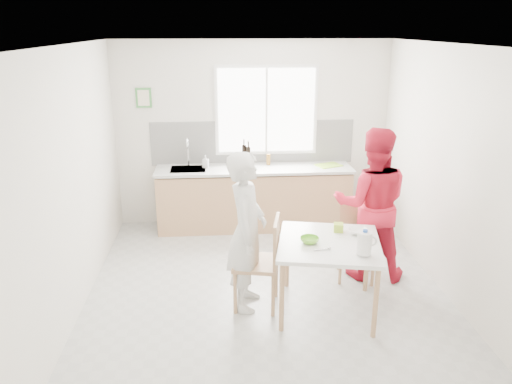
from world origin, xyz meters
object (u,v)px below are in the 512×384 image
person_white (247,232)px  chair_left (263,259)px  dining_table (329,249)px  chair_far (357,235)px  wine_bottle_b (248,156)px  milk_jug (365,243)px  bowl_green (310,240)px  person_red (371,204)px  bowl_white (358,231)px  wine_bottle_a (244,155)px

person_white → chair_left: bearing=-90.0°
dining_table → person_white: bearing=168.8°
chair_far → wine_bottle_b: size_ratio=3.13×
chair_left → milk_jug: bearing=74.4°
bowl_green → chair_far: bearing=46.5°
person_red → wine_bottle_b: (-1.32, 1.70, 0.17)m
dining_table → person_red: bearing=48.6°
person_white → bowl_white: 1.18m
dining_table → bowl_green: bowl_green is taller
wine_bottle_a → person_red: bearing=-51.4°
chair_far → person_white: 1.49m
dining_table → person_red: person_red is taller
dining_table → bowl_green: size_ratio=6.30×
milk_jug → chair_far: bearing=88.6°
person_white → wine_bottle_b: person_white is taller
wine_bottle_b → dining_table: bearing=-74.5°
bowl_green → bowl_white: bowl_green is taller
dining_table → person_red: 1.00m
milk_jug → wine_bottle_a: bearing=120.8°
chair_far → milk_jug: bearing=-91.4°
dining_table → milk_jug: size_ratio=4.86×
wine_bottle_b → chair_far: bearing=-55.2°
person_white → person_red: 1.59m
person_red → bowl_white: (-0.30, -0.55, -0.10)m
person_white → milk_jug: 1.21m
person_white → bowl_white: bearing=-77.7°
milk_jug → wine_bottle_a: 2.98m
person_white → person_red: bearing=-57.8°
person_white → person_red: size_ratio=0.94×
chair_far → bowl_white: bearing=-95.0°
person_red → bowl_white: 0.63m
chair_left → milk_jug: 1.10m
person_red → wine_bottle_b: bearing=-40.9°
chair_far → wine_bottle_b: (-1.18, 1.69, 0.55)m
person_white → milk_jug: bearing=-103.4°
person_white → bowl_white: person_white is taller
chair_left → milk_jug: (0.92, -0.47, 0.37)m
milk_jug → wine_bottle_b: 2.92m
bowl_white → chair_left: bearing=-176.8°
bowl_white → wine_bottle_a: (-1.08, 2.28, 0.27)m
person_white → bowl_green: size_ratio=8.96×
dining_table → wine_bottle_b: bearing=105.5°
chair_far → person_white: bearing=-145.6°
bowl_white → wine_bottle_b: 2.48m
person_white → wine_bottle_b: (0.16, 2.26, 0.22)m
dining_table → bowl_white: bearing=28.6°
dining_table → bowl_white: 0.40m
chair_far → wine_bottle_a: size_ratio=2.93×
person_red → milk_jug: person_red is taller
bowl_white → wine_bottle_b: (-1.02, 2.24, 0.26)m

